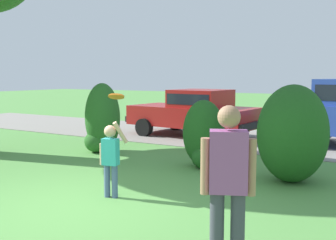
% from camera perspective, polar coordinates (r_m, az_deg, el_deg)
% --- Properties ---
extents(ground_plane, '(80.00, 80.00, 0.00)m').
position_cam_1_polar(ground_plane, '(6.46, -12.98, -12.02)').
color(ground_plane, '#518E42').
extents(driveway_strip, '(28.00, 4.40, 0.02)m').
position_cam_1_polar(driveway_strip, '(12.94, 10.83, -2.70)').
color(driveway_strip, gray).
rests_on(driveway_strip, ground).
extents(shrub_near_tree, '(0.92, 0.95, 1.82)m').
position_cam_1_polar(shrub_near_tree, '(10.73, -9.39, -0.12)').
color(shrub_near_tree, '#286023').
rests_on(shrub_near_tree, ground).
extents(shrub_centre_left, '(0.97, 0.89, 1.48)m').
position_cam_1_polar(shrub_centre_left, '(8.93, 5.10, -2.26)').
color(shrub_centre_left, '#1E511C').
rests_on(shrub_centre_left, ground).
extents(shrub_centre, '(1.31, 1.54, 1.86)m').
position_cam_1_polar(shrub_centre, '(7.93, 17.29, -1.84)').
color(shrub_centre, '#1E511C').
rests_on(shrub_centre, ground).
extents(parked_sedan, '(4.54, 2.39, 1.56)m').
position_cam_1_polar(parked_sedan, '(13.24, 3.85, 1.25)').
color(parked_sedan, maroon).
rests_on(parked_sedan, ground).
extents(child_thrower, '(0.43, 0.32, 1.29)m').
position_cam_1_polar(child_thrower, '(6.69, -8.16, -4.93)').
color(child_thrower, '#4C608C').
rests_on(child_thrower, ground).
extents(frisbee, '(0.29, 0.27, 0.16)m').
position_cam_1_polar(frisbee, '(7.03, -7.36, 3.35)').
color(frisbee, orange).
extents(adult_onlooker, '(0.49, 0.35, 1.74)m').
position_cam_1_polar(adult_onlooker, '(3.94, 8.51, -8.96)').
color(adult_onlooker, '#3F3F4C').
rests_on(adult_onlooker, ground).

